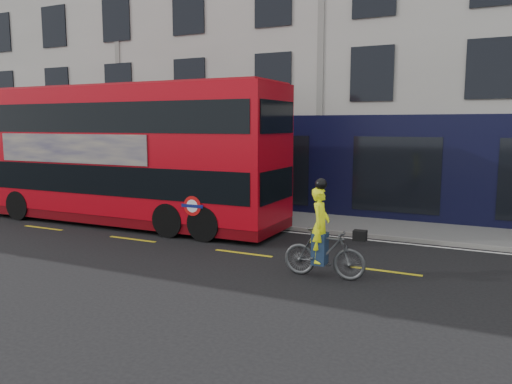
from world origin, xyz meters
The scene contains 8 objects.
ground centered at (0.00, 0.00, 0.00)m, with size 120.00×120.00×0.00m, color black.
pavement centered at (0.00, 6.50, 0.06)m, with size 60.00×3.00×0.12m, color slate.
kerb centered at (0.00, 5.00, 0.07)m, with size 60.00×0.12×0.13m, color slate.
building_terrace centered at (0.00, 12.94, 7.49)m, with size 50.00×10.07×15.00m.
road_edge_line centered at (0.00, 4.70, 0.00)m, with size 58.00×0.10×0.01m, color silver.
lane_dashes centered at (0.00, 1.50, 0.00)m, with size 58.00×0.12×0.01m, color gold, non-canonical shape.
bus centered at (-6.01, 3.53, 2.57)m, with size 12.45×2.95×5.01m.
cyclist centered at (2.75, 0.33, 0.80)m, with size 2.02×0.67×2.40m.
Camera 1 is at (6.39, -10.79, 3.64)m, focal length 35.00 mm.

